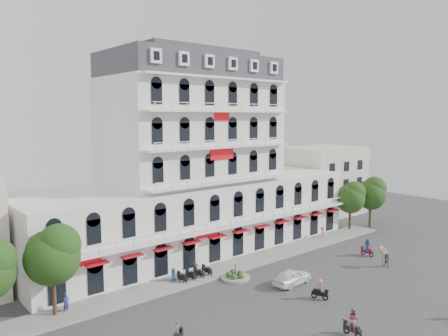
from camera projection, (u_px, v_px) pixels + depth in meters
ground at (296, 288)px, 44.39m from camera, size 120.00×120.00×0.00m
sidewalk at (238, 265)px, 51.24m from camera, size 53.00×4.00×0.16m
main_building at (192, 174)px, 56.93m from camera, size 45.00×15.00×25.80m
flank_building_east at (322, 180)px, 78.03m from camera, size 14.00×10.00×12.00m
traffic_island at (235, 276)px, 47.02m from camera, size 3.20×3.20×1.60m
parked_scooter_row at (195, 279)px, 47.05m from camera, size 4.40×1.80×1.10m
tree_west_inner at (53, 253)px, 37.60m from camera, size 4.76×4.76×8.25m
tree_east_inner at (351, 197)px, 66.70m from camera, size 4.40×4.37×7.57m
tree_east_outer at (371, 192)px, 68.45m from camera, size 4.65×4.65×8.05m
parked_car at (292, 277)px, 45.39m from camera, size 4.83×2.09×1.62m
rider_west at (177, 334)px, 33.43m from camera, size 1.49×1.11×1.95m
rider_southwest at (353, 321)px, 34.66m from camera, size 0.73×1.70×2.36m
rider_east at (367, 247)px, 54.62m from camera, size 0.64×1.70×2.23m
rider_center at (320, 289)px, 41.69m from camera, size 0.89×1.63×2.01m
pedestrian_left at (173, 275)px, 46.03m from camera, size 0.88×0.79×1.51m
pedestrian_mid at (195, 268)px, 47.82m from camera, size 1.12×0.94×1.79m
pedestrian_right at (322, 233)px, 62.09m from camera, size 1.28×0.89×1.80m
pedestrian_far at (66, 303)px, 38.78m from camera, size 0.81×0.72×1.86m
balloon_vendor at (385, 257)px, 50.54m from camera, size 1.33×1.28×2.45m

